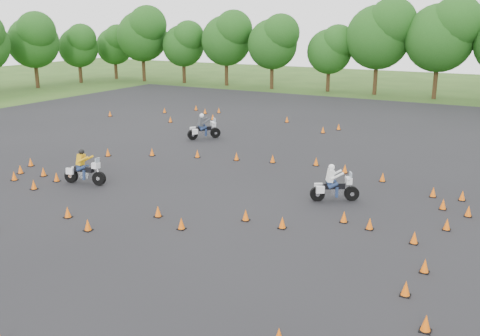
{
  "coord_description": "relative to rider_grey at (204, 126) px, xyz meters",
  "views": [
    {
      "loc": [
        11.36,
        -16.88,
        7.82
      ],
      "look_at": [
        0.0,
        4.0,
        1.2
      ],
      "focal_mm": 40.0,
      "sensor_mm": 36.0,
      "label": 1
    }
  ],
  "objects": [
    {
      "name": "rider_yellow",
      "position": [
        0.41,
        -11.6,
        -0.03
      ],
      "size": [
        2.32,
        1.11,
        1.72
      ],
      "primitive_type": null,
      "rotation": [
        0.0,
        0.0,
        0.2
      ],
      "color": "gold",
      "rests_on": "ground"
    },
    {
      "name": "treeline",
      "position": [
        10.12,
        22.26,
        3.81
      ],
      "size": [
        87.21,
        32.35,
        10.54
      ],
      "color": "#1B4914",
      "rests_on": "ground"
    },
    {
      "name": "ground",
      "position": [
        7.76,
        -13.13,
        -0.9
      ],
      "size": [
        140.0,
        140.0,
        0.0
      ],
      "primitive_type": "plane",
      "color": "#2D5119",
      "rests_on": "ground"
    },
    {
      "name": "rider_grey",
      "position": [
        0.0,
        0.0,
        0.0
      ],
      "size": [
        2.01,
        2.25,
        1.79
      ],
      "primitive_type": null,
      "rotation": [
        0.0,
        0.0,
        0.89
      ],
      "color": "#373A3E",
      "rests_on": "ground"
    },
    {
      "name": "rider_white",
      "position": [
        12.02,
        -8.14,
        -0.05
      ],
      "size": [
        2.23,
        1.7,
        1.7
      ],
      "primitive_type": null,
      "rotation": [
        0.0,
        0.0,
        0.53
      ],
      "color": "silver",
      "rests_on": "ground"
    },
    {
      "name": "traffic_cones",
      "position": [
        7.71,
        -7.57,
        -0.67
      ],
      "size": [
        36.69,
        32.75,
        0.45
      ],
      "color": "#FE650A",
      "rests_on": "asphalt_pad"
    },
    {
      "name": "asphalt_pad",
      "position": [
        7.76,
        -7.13,
        -0.89
      ],
      "size": [
        62.0,
        62.0,
        0.0
      ],
      "primitive_type": "plane",
      "color": "black",
      "rests_on": "ground"
    }
  ]
}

